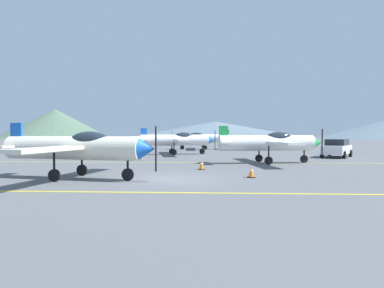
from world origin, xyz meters
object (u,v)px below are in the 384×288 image
at_px(airplane_mid, 270,142).
at_px(airplane_back, 201,138).
at_px(car_sedan, 337,148).
at_px(traffic_cone_front, 251,172).
at_px(airplane_near, 78,147).
at_px(airplane_far, 178,140).
at_px(traffic_cone_side, 202,165).

xyz_separation_m(airplane_mid, airplane_back, (-5.51, 20.79, 0.00)).
distance_m(car_sedan, traffic_cone_front, 17.17).
distance_m(airplane_near, airplane_far, 18.85).
bearing_deg(airplane_near, traffic_cone_side, 37.89).
xyz_separation_m(airplane_back, traffic_cone_front, (3.20, -28.78, -1.21)).
relative_size(airplane_near, airplane_far, 1.00).
height_order(airplane_far, airplane_back, same).
xyz_separation_m(airplane_near, car_sedan, (17.50, 15.31, -0.65)).
height_order(airplane_near, airplane_mid, same).
height_order(airplane_mid, traffic_cone_front, airplane_mid).
bearing_deg(airplane_near, airplane_mid, 40.23).
bearing_deg(car_sedan, traffic_cone_side, -137.33).
distance_m(airplane_mid, car_sedan, 9.52).
relative_size(airplane_mid, traffic_cone_side, 15.08).
bearing_deg(traffic_cone_front, airplane_back, 96.33).
relative_size(airplane_far, traffic_cone_side, 15.04).
bearing_deg(car_sedan, airplane_near, -138.81).
bearing_deg(airplane_near, car_sedan, 41.19).
relative_size(airplane_near, car_sedan, 1.93).
bearing_deg(car_sedan, traffic_cone_front, -122.85).
relative_size(airplane_far, airplane_back, 1.00).
bearing_deg(airplane_near, airplane_far, 81.07).
distance_m(airplane_near, car_sedan, 23.26).
height_order(airplane_near, traffic_cone_side, airplane_near).
bearing_deg(traffic_cone_side, airplane_back, 91.59).
xyz_separation_m(airplane_near, airplane_back, (4.99, 29.67, 0.00)).
bearing_deg(traffic_cone_front, airplane_far, 106.54).
distance_m(airplane_far, airplane_back, 11.24).
xyz_separation_m(airplane_far, traffic_cone_side, (2.77, -14.19, -1.21)).
distance_m(airplane_near, traffic_cone_side, 7.32).
relative_size(airplane_far, traffic_cone_front, 15.04).
xyz_separation_m(car_sedan, traffic_cone_front, (-9.31, -14.42, -0.56)).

